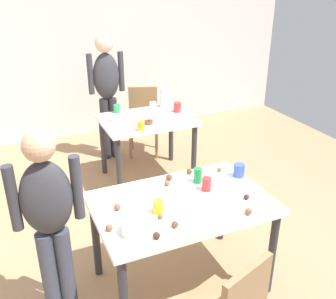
{
  "coord_description": "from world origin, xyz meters",
  "views": [
    {
      "loc": [
        -1.17,
        -2.39,
        2.27
      ],
      "look_at": [
        0.02,
        0.31,
        0.9
      ],
      "focal_mm": 41.7,
      "sensor_mm": 36.0,
      "label": 1
    }
  ],
  "objects_px": {
    "person_adult_far": "(107,87)",
    "soda_can": "(198,176)",
    "pitcher_far": "(165,97)",
    "person_girl_near": "(49,216)",
    "dining_table_near": "(182,212)",
    "mixing_bowl": "(135,227)",
    "dining_table_far": "(147,128)",
    "chair_far_table": "(143,116)"
  },
  "relations": [
    {
      "from": "dining_table_far",
      "to": "person_adult_far",
      "type": "height_order",
      "value": "person_adult_far"
    },
    {
      "from": "chair_far_table",
      "to": "mixing_bowl",
      "type": "relative_size",
      "value": 4.92
    },
    {
      "from": "dining_table_far",
      "to": "soda_can",
      "type": "height_order",
      "value": "soda_can"
    },
    {
      "from": "chair_far_table",
      "to": "pitcher_far",
      "type": "distance_m",
      "value": 0.6
    },
    {
      "from": "person_adult_far",
      "to": "mixing_bowl",
      "type": "distance_m",
      "value": 2.71
    },
    {
      "from": "dining_table_far",
      "to": "soda_can",
      "type": "distance_m",
      "value": 1.53
    },
    {
      "from": "dining_table_far",
      "to": "soda_can",
      "type": "xyz_separation_m",
      "value": [
        -0.15,
        -1.51,
        0.18
      ]
    },
    {
      "from": "chair_far_table",
      "to": "person_adult_far",
      "type": "xyz_separation_m",
      "value": [
        -0.47,
        -0.01,
        0.46
      ]
    },
    {
      "from": "person_girl_near",
      "to": "person_adult_far",
      "type": "xyz_separation_m",
      "value": [
        1.05,
        2.39,
        0.1
      ]
    },
    {
      "from": "mixing_bowl",
      "to": "person_girl_near",
      "type": "bearing_deg",
      "value": 151.96
    },
    {
      "from": "person_adult_far",
      "to": "soda_can",
      "type": "height_order",
      "value": "person_adult_far"
    },
    {
      "from": "chair_far_table",
      "to": "mixing_bowl",
      "type": "bearing_deg",
      "value": -111.3
    },
    {
      "from": "dining_table_near",
      "to": "dining_table_far",
      "type": "distance_m",
      "value": 1.75
    },
    {
      "from": "dining_table_far",
      "to": "person_adult_far",
      "type": "relative_size",
      "value": 0.64
    },
    {
      "from": "dining_table_far",
      "to": "chair_far_table",
      "type": "height_order",
      "value": "chair_far_table"
    },
    {
      "from": "dining_table_far",
      "to": "soda_can",
      "type": "relative_size",
      "value": 8.26
    },
    {
      "from": "chair_far_table",
      "to": "person_girl_near",
      "type": "bearing_deg",
      "value": -122.34
    },
    {
      "from": "mixing_bowl",
      "to": "soda_can",
      "type": "bearing_deg",
      "value": 32.18
    },
    {
      "from": "dining_table_near",
      "to": "pitcher_far",
      "type": "relative_size",
      "value": 5.18
    },
    {
      "from": "dining_table_far",
      "to": "person_girl_near",
      "type": "relative_size",
      "value": 0.7
    },
    {
      "from": "dining_table_far",
      "to": "dining_table_near",
      "type": "bearing_deg",
      "value": -102.57
    },
    {
      "from": "mixing_bowl",
      "to": "pitcher_far",
      "type": "distance_m",
      "value": 2.49
    },
    {
      "from": "mixing_bowl",
      "to": "chair_far_table",
      "type": "bearing_deg",
      "value": 68.7
    },
    {
      "from": "person_adult_far",
      "to": "mixing_bowl",
      "type": "bearing_deg",
      "value": -102.14
    },
    {
      "from": "chair_far_table",
      "to": "pitcher_far",
      "type": "xyz_separation_m",
      "value": [
        0.11,
        -0.45,
        0.38
      ]
    },
    {
      "from": "dining_table_near",
      "to": "mixing_bowl",
      "type": "distance_m",
      "value": 0.5
    },
    {
      "from": "mixing_bowl",
      "to": "dining_table_far",
      "type": "bearing_deg",
      "value": 67.16
    },
    {
      "from": "chair_far_table",
      "to": "person_adult_far",
      "type": "height_order",
      "value": "person_adult_far"
    },
    {
      "from": "pitcher_far",
      "to": "person_girl_near",
      "type": "bearing_deg",
      "value": -130.01
    },
    {
      "from": "soda_can",
      "to": "pitcher_far",
      "type": "height_order",
      "value": "pitcher_far"
    },
    {
      "from": "person_adult_far",
      "to": "dining_table_near",
      "type": "bearing_deg",
      "value": -93.27
    },
    {
      "from": "soda_can",
      "to": "person_adult_far",
      "type": "bearing_deg",
      "value": 92.32
    },
    {
      "from": "dining_table_near",
      "to": "soda_can",
      "type": "bearing_deg",
      "value": 40.8
    },
    {
      "from": "dining_table_far",
      "to": "person_girl_near",
      "type": "distance_m",
      "value": 2.12
    },
    {
      "from": "dining_table_near",
      "to": "pitcher_far",
      "type": "distance_m",
      "value": 2.12
    },
    {
      "from": "dining_table_near",
      "to": "soda_can",
      "type": "height_order",
      "value": "soda_can"
    },
    {
      "from": "dining_table_far",
      "to": "mixing_bowl",
      "type": "xyz_separation_m",
      "value": [
        -0.81,
        -1.93,
        0.16
      ]
    },
    {
      "from": "person_girl_near",
      "to": "dining_table_near",
      "type": "bearing_deg",
      "value": -2.52
    },
    {
      "from": "mixing_bowl",
      "to": "pitcher_far",
      "type": "bearing_deg",
      "value": 62.43
    },
    {
      "from": "person_girl_near",
      "to": "dining_table_far",
      "type": "bearing_deg",
      "value": 52.21
    },
    {
      "from": "dining_table_near",
      "to": "pitcher_far",
      "type": "bearing_deg",
      "value": 70.08
    },
    {
      "from": "dining_table_far",
      "to": "soda_can",
      "type": "bearing_deg",
      "value": -95.75
    }
  ]
}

